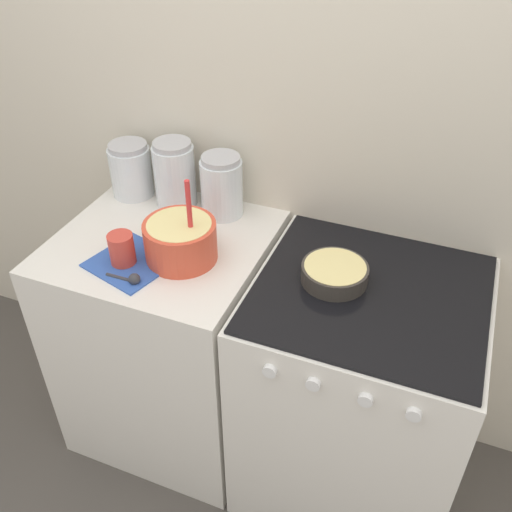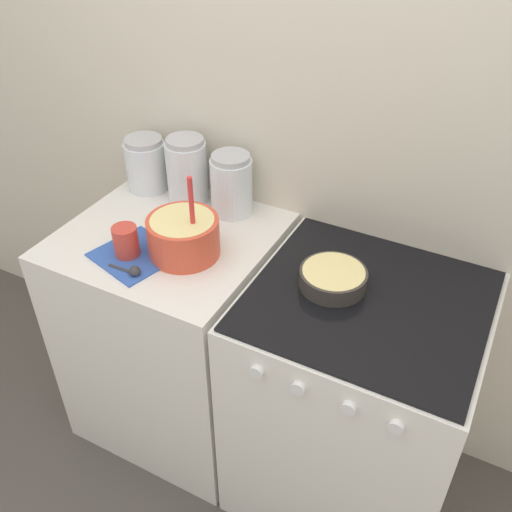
{
  "view_description": "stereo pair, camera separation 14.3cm",
  "coord_description": "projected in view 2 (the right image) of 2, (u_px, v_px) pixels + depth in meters",
  "views": [
    {
      "loc": [
        0.53,
        -1.01,
        2.03
      ],
      "look_at": [
        0.01,
        0.3,
        0.97
      ],
      "focal_mm": 40.0,
      "sensor_mm": 36.0,
      "label": 1
    },
    {
      "loc": [
        0.66,
        -0.95,
        2.03
      ],
      "look_at": [
        0.01,
        0.3,
        0.97
      ],
      "focal_mm": 40.0,
      "sensor_mm": 36.0,
      "label": 2
    }
  ],
  "objects": [
    {
      "name": "mixing_bowl",
      "position": [
        183.0,
        234.0,
        1.81
      ],
      "size": [
        0.23,
        0.23,
        0.29
      ],
      "color": "#D84C33",
      "rests_on": "countertop_cabinet"
    },
    {
      "name": "measuring_spoon",
      "position": [
        132.0,
        271.0,
        1.76
      ],
      "size": [
        0.12,
        0.04,
        0.04
      ],
      "color": "#333338",
      "rests_on": "countertop_cabinet"
    },
    {
      "name": "baking_pan",
      "position": [
        333.0,
        278.0,
        1.71
      ],
      "size": [
        0.2,
        0.2,
        0.06
      ],
      "color": "#38332D",
      "rests_on": "stove"
    },
    {
      "name": "stove",
      "position": [
        353.0,
        400.0,
        1.96
      ],
      "size": [
        0.71,
        0.68,
        0.92
      ],
      "color": "white",
      "rests_on": "ground_plane"
    },
    {
      "name": "wall_back",
      "position": [
        307.0,
        140.0,
        1.9
      ],
      "size": [
        4.45,
        0.05,
        2.4
      ],
      "color": "beige",
      "rests_on": "ground_plane"
    },
    {
      "name": "recipe_page",
      "position": [
        135.0,
        255.0,
        1.85
      ],
      "size": [
        0.29,
        0.28,
        0.01
      ],
      "color": "#3359B2",
      "rests_on": "countertop_cabinet"
    },
    {
      "name": "tin_can",
      "position": [
        126.0,
        242.0,
        1.82
      ],
      "size": [
        0.08,
        0.08,
        0.11
      ],
      "color": "#CC3F33",
      "rests_on": "countertop_cabinet"
    },
    {
      "name": "countertop_cabinet",
      "position": [
        178.0,
        332.0,
        2.22
      ],
      "size": [
        0.7,
        0.66,
        0.92
      ],
      "color": "silver",
      "rests_on": "ground_plane"
    },
    {
      "name": "storage_jar_left",
      "position": [
        147.0,
        167.0,
        2.15
      ],
      "size": [
        0.15,
        0.15,
        0.2
      ],
      "color": "silver",
      "rests_on": "countertop_cabinet"
    },
    {
      "name": "ground_plane",
      "position": [
        216.0,
        506.0,
        2.13
      ],
      "size": [
        12.0,
        12.0,
        0.0
      ],
      "primitive_type": "plane",
      "color": "#4C4742"
    },
    {
      "name": "storage_jar_middle",
      "position": [
        187.0,
        174.0,
        2.07
      ],
      "size": [
        0.15,
        0.15,
        0.24
      ],
      "color": "silver",
      "rests_on": "countertop_cabinet"
    },
    {
      "name": "storage_jar_right",
      "position": [
        232.0,
        188.0,
        2.01
      ],
      "size": [
        0.15,
        0.15,
        0.22
      ],
      "color": "silver",
      "rests_on": "countertop_cabinet"
    }
  ]
}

